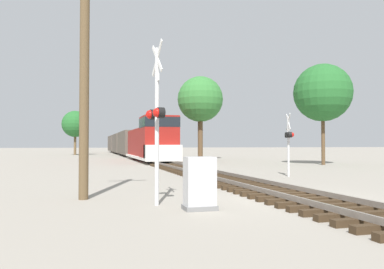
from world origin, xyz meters
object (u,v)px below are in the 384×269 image
object	(u,v)px
crossing_signal_near	(156,116)
utility_pole	(84,78)
tree_far_right	(323,93)
crossing_signal_far	(289,138)
freight_train	(127,143)
relay_cabinet	(200,184)
tree_mid_background	(200,100)
tree_deep_background	(75,124)

from	to	relation	value
crossing_signal_near	utility_pole	size ratio (longest dim) A/B	0.63
crossing_signal_near	tree_far_right	size ratio (longest dim) A/B	0.54
crossing_signal_near	crossing_signal_far	xyz separation A→B (m)	(8.62, 7.54, -0.44)
freight_train	relay_cabinet	world-z (taller)	freight_train
utility_pole	tree_mid_background	bearing A→B (deg)	66.42
freight_train	utility_pole	size ratio (longest dim) A/B	8.34
relay_cabinet	tree_mid_background	xyz separation A→B (m)	(9.70, 31.77, 6.24)
tree_deep_background	utility_pole	bearing A→B (deg)	-87.99
crossing_signal_far	tree_deep_background	distance (m)	48.42
crossing_signal_near	tree_mid_background	world-z (taller)	tree_mid_background
utility_pole	tree_deep_background	size ratio (longest dim) A/B	1.01
crossing_signal_far	utility_pole	xyz separation A→B (m)	(-10.61, -5.80, 1.72)
tree_far_right	tree_mid_background	bearing A→B (deg)	116.26
crossing_signal_far	crossing_signal_near	bearing A→B (deg)	148.63
freight_train	crossing_signal_near	distance (m)	50.54
utility_pole	crossing_signal_near	bearing A→B (deg)	-41.10
relay_cabinet	tree_far_right	bearing A→B (deg)	47.71
relay_cabinet	tree_mid_background	distance (m)	33.80
freight_train	tree_deep_background	xyz separation A→B (m)	(-8.15, 3.88, 3.22)
relay_cabinet	tree_far_right	xyz separation A→B (m)	(16.45, 18.08, 5.45)
relay_cabinet	tree_deep_background	bearing A→B (deg)	94.98
freight_train	tree_far_right	xyz separation A→B (m)	(13.12, -33.26, 4.24)
freight_train	utility_pole	world-z (taller)	utility_pole
crossing_signal_near	utility_pole	distance (m)	2.93
crossing_signal_near	utility_pole	bearing A→B (deg)	-138.10
relay_cabinet	crossing_signal_near	bearing A→B (deg)	134.70
freight_train	utility_pole	xyz separation A→B (m)	(-6.31, -48.61, 1.92)
freight_train	relay_cabinet	distance (m)	51.47
tree_far_right	crossing_signal_near	bearing A→B (deg)	-135.59
tree_deep_background	relay_cabinet	bearing A→B (deg)	-85.02
tree_mid_background	freight_train	bearing A→B (deg)	108.01
tree_deep_background	crossing_signal_near	bearing A→B (deg)	-85.96
utility_pole	tree_far_right	distance (m)	24.87
freight_train	tree_deep_background	bearing A→B (deg)	154.54
utility_pole	tree_mid_background	world-z (taller)	tree_mid_background
utility_pole	tree_mid_background	distance (m)	31.84
crossing_signal_far	tree_deep_background	size ratio (longest dim) A/B	0.47
freight_train	crossing_signal_near	world-z (taller)	crossing_signal_near
crossing_signal_far	utility_pole	size ratio (longest dim) A/B	0.46
utility_pole	tree_mid_background	xyz separation A→B (m)	(12.68, 29.04, 3.11)
tree_deep_background	crossing_signal_far	bearing A→B (deg)	-75.07
crossing_signal_far	utility_pole	distance (m)	12.21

